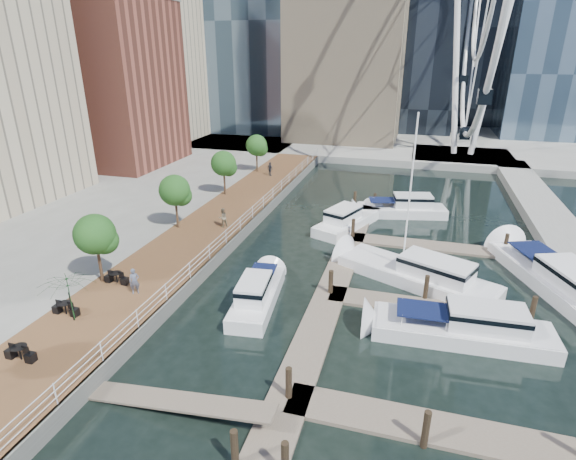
# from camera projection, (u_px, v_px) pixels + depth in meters

# --- Properties ---
(ground) EXTENTS (520.00, 520.00, 0.00)m
(ground) POSITION_uv_depth(u_px,v_px,m) (244.00, 362.00, 23.27)
(ground) COLOR black
(ground) RESTS_ON ground
(boardwalk) EXTENTS (6.00, 60.00, 1.00)m
(boardwalk) POSITION_uv_depth(u_px,v_px,m) (209.00, 231.00, 38.79)
(boardwalk) COLOR brown
(boardwalk) RESTS_ON ground
(seawall) EXTENTS (0.25, 60.00, 1.00)m
(seawall) POSITION_uv_depth(u_px,v_px,m) (242.00, 235.00, 38.02)
(seawall) COLOR #595954
(seawall) RESTS_ON ground
(land_far) EXTENTS (200.00, 114.00, 1.00)m
(land_far) POSITION_uv_depth(u_px,v_px,m) (389.00, 113.00, 114.17)
(land_far) COLOR gray
(land_far) RESTS_ON ground
(breakwater) EXTENTS (4.00, 60.00, 1.00)m
(breakwater) POSITION_uv_depth(u_px,v_px,m) (569.00, 246.00, 35.82)
(breakwater) COLOR gray
(breakwater) RESTS_ON ground
(pier) EXTENTS (14.00, 12.00, 1.00)m
(pier) POSITION_uv_depth(u_px,v_px,m) (461.00, 157.00, 65.93)
(pier) COLOR gray
(pier) RESTS_ON ground
(railing) EXTENTS (0.10, 60.00, 1.05)m
(railing) POSITION_uv_depth(u_px,v_px,m) (240.00, 224.00, 37.67)
(railing) COLOR white
(railing) RESTS_ON boardwalk
(floating_docks) EXTENTS (16.00, 34.00, 2.60)m
(floating_docks) POSITION_uv_depth(u_px,v_px,m) (409.00, 285.00, 29.96)
(floating_docks) COLOR #6D6051
(floating_docks) RESTS_ON ground
(midrise_condos) EXTENTS (19.00, 67.00, 28.00)m
(midrise_condos) POSITION_uv_depth(u_px,v_px,m) (49.00, 66.00, 50.87)
(midrise_condos) COLOR #BCAD8E
(midrise_condos) RESTS_ON ground
(street_trees) EXTENTS (2.60, 42.60, 4.60)m
(street_trees) POSITION_uv_depth(u_px,v_px,m) (175.00, 190.00, 37.11)
(street_trees) COLOR #3F2B1C
(street_trees) RESTS_ON ground
(cafe_tables) EXTENTS (2.50, 13.70, 0.74)m
(cafe_tables) POSITION_uv_depth(u_px,v_px,m) (45.00, 329.00, 23.65)
(cafe_tables) COLOR black
(cafe_tables) RESTS_ON ground
(yacht_foreground) EXTENTS (10.81, 3.36, 2.15)m
(yacht_foreground) POSITION_uv_depth(u_px,v_px,m) (460.00, 338.00, 25.18)
(yacht_foreground) COLOR silver
(yacht_foreground) RESTS_ON ground
(pedestrian_near) EXTENTS (0.72, 0.67, 1.66)m
(pedestrian_near) POSITION_uv_depth(u_px,v_px,m) (134.00, 281.00, 27.60)
(pedestrian_near) COLOR #52586E
(pedestrian_near) RESTS_ON boardwalk
(pedestrian_mid) EXTENTS (0.99, 1.03, 1.67)m
(pedestrian_mid) POSITION_uv_depth(u_px,v_px,m) (223.00, 217.00, 38.18)
(pedestrian_mid) COLOR #83735A
(pedestrian_mid) RESTS_ON boardwalk
(pedestrian_far) EXTENTS (1.04, 0.83, 1.65)m
(pedestrian_far) POSITION_uv_depth(u_px,v_px,m) (270.00, 169.00, 54.00)
(pedestrian_far) COLOR #353842
(pedestrian_far) RESTS_ON boardwalk
(moored_yachts) EXTENTS (24.55, 38.87, 11.50)m
(moored_yachts) POSITION_uv_depth(u_px,v_px,m) (421.00, 282.00, 31.39)
(moored_yachts) COLOR white
(moored_yachts) RESTS_ON ground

